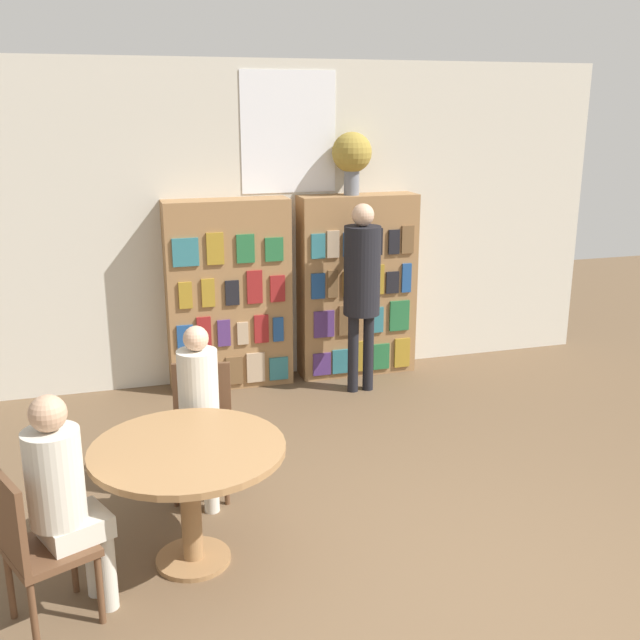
# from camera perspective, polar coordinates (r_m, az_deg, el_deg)

# --- Properties ---
(ground_plane) EXTENTS (16.00, 16.00, 0.00)m
(ground_plane) POSITION_cam_1_polar(r_m,az_deg,el_deg) (4.33, 11.77, -21.16)
(ground_plane) COLOR brown
(wall_back) EXTENTS (6.40, 0.07, 3.00)m
(wall_back) POSITION_cam_1_polar(r_m,az_deg,el_deg) (7.23, -2.39, 7.40)
(wall_back) COLOR beige
(wall_back) RESTS_ON ground_plane
(bookshelf_left) EXTENTS (1.15, 0.34, 1.78)m
(bookshelf_left) POSITION_cam_1_polar(r_m,az_deg,el_deg) (7.04, -6.96, 1.89)
(bookshelf_left) COLOR olive
(bookshelf_left) RESTS_ON ground_plane
(bookshelf_right) EXTENTS (1.15, 0.34, 1.78)m
(bookshelf_right) POSITION_cam_1_polar(r_m,az_deg,el_deg) (7.35, 2.85, 2.58)
(bookshelf_right) COLOR olive
(bookshelf_right) RESTS_ON ground_plane
(flower_vase) EXTENTS (0.38, 0.38, 0.58)m
(flower_vase) POSITION_cam_1_polar(r_m,az_deg,el_deg) (7.14, 2.44, 12.45)
(flower_vase) COLOR slate
(flower_vase) RESTS_ON bookshelf_right
(reading_table) EXTENTS (1.11, 1.11, 0.74)m
(reading_table) POSITION_cam_1_polar(r_m,az_deg,el_deg) (4.40, -9.97, -11.05)
(reading_table) COLOR olive
(reading_table) RESTS_ON ground_plane
(chair_near_camera) EXTENTS (0.53, 0.53, 0.89)m
(chair_near_camera) POSITION_cam_1_polar(r_m,az_deg,el_deg) (4.15, -20.98, -15.53)
(chair_near_camera) COLOR brown
(chair_near_camera) RESTS_ON ground_plane
(chair_left_side) EXTENTS (0.48, 0.48, 0.89)m
(chair_left_side) POSITION_cam_1_polar(r_m,az_deg,el_deg) (5.26, -8.99, -7.69)
(chair_left_side) COLOR brown
(chair_left_side) RESTS_ON ground_plane
(seated_reader_left) EXTENTS (0.33, 0.40, 1.23)m
(seated_reader_left) POSITION_cam_1_polar(r_m,az_deg,el_deg) (5.01, -9.25, -6.44)
(seated_reader_left) COLOR beige
(seated_reader_left) RESTS_ON ground_plane
(seated_reader_right) EXTENTS (0.42, 0.39, 1.25)m
(seated_reader_right) POSITION_cam_1_polar(r_m,az_deg,el_deg) (4.09, -18.93, -12.27)
(seated_reader_right) COLOR beige
(seated_reader_right) RESTS_ON ground_plane
(librarian_standing) EXTENTS (0.33, 0.60, 1.76)m
(librarian_standing) POSITION_cam_1_polar(r_m,az_deg,el_deg) (6.80, 3.21, 3.26)
(librarian_standing) COLOR black
(librarian_standing) RESTS_ON ground_plane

